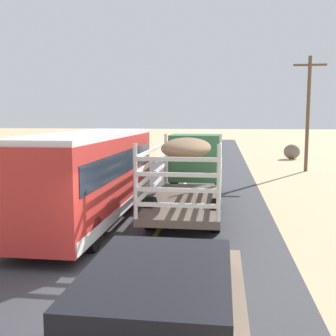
{
  "coord_description": "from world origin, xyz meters",
  "views": [
    {
      "loc": [
        2.09,
        -8.27,
        3.79
      ],
      "look_at": [
        0.0,
        7.21,
        1.82
      ],
      "focal_mm": 43.65,
      "sensor_mm": 36.0,
      "label": 1
    }
  ],
  "objects": [
    {
      "name": "ground_plane",
      "position": [
        0.0,
        0.0,
        0.0
      ],
      "size": [
        240.0,
        240.0,
        0.0
      ],
      "primitive_type": "plane",
      "color": "#CCB284"
    },
    {
      "name": "road_surface",
      "position": [
        0.0,
        0.0,
        0.01
      ],
      "size": [
        8.0,
        120.0,
        0.02
      ],
      "primitive_type": "cube",
      "color": "#38383D",
      "rests_on": "ground"
    },
    {
      "name": "road_centre_line",
      "position": [
        0.0,
        0.0,
        0.02
      ],
      "size": [
        0.16,
        117.6,
        0.0
      ],
      "primitive_type": "cube",
      "color": "#D8CC4C",
      "rests_on": "road_surface"
    },
    {
      "name": "livestock_truck",
      "position": [
        0.8,
        9.47,
        1.79
      ],
      "size": [
        2.53,
        9.7,
        3.02
      ],
      "color": "#3F7F4C",
      "rests_on": "road_surface"
    },
    {
      "name": "bus",
      "position": [
        -2.61,
        5.73,
        1.75
      ],
      "size": [
        2.54,
        10.0,
        3.21
      ],
      "color": "red",
      "rests_on": "road_surface"
    },
    {
      "name": "power_pole_mid",
      "position": [
        7.86,
        21.09,
        4.23
      ],
      "size": [
        2.2,
        0.24,
        7.88
      ],
      "color": "brown",
      "rests_on": "ground"
    },
    {
      "name": "boulder_near_shoulder",
      "position": [
        8.26,
        29.57,
        0.66
      ],
      "size": [
        1.42,
        1.37,
        1.32
      ],
      "primitive_type": "ellipsoid",
      "color": "#756656",
      "rests_on": "ground"
    }
  ]
}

